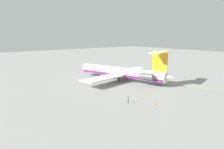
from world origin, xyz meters
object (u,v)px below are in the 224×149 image
object	(u,v)px
main_jetliner	(123,72)
safety_cone_wingtip	(106,68)
ground_crew_near_nose	(128,99)
ground_crew_near_tail	(122,67)
safety_cone_nose	(155,103)

from	to	relation	value
main_jetliner	safety_cone_wingtip	size ratio (longest dim) A/B	69.85
ground_crew_near_nose	safety_cone_wingtip	xyz separation A→B (m)	(44.94, -27.51, -0.87)
ground_crew_near_tail	safety_cone_nose	distance (m)	51.00
safety_cone_nose	ground_crew_near_nose	bearing A→B (deg)	43.47
main_jetliner	ground_crew_near_tail	bearing A→B (deg)	-55.62
safety_cone_nose	safety_cone_wingtip	distance (m)	54.75
ground_crew_near_nose	safety_cone_wingtip	distance (m)	52.70
main_jetliner	safety_cone_nose	size ratio (longest dim) A/B	69.85
safety_cone_nose	safety_cone_wingtip	size ratio (longest dim) A/B	1.00
ground_crew_near_tail	safety_cone_nose	xyz separation A→B (m)	(-42.99, 27.44, -0.80)
main_jetliner	safety_cone_nose	world-z (taller)	main_jetliner
ground_crew_near_nose	ground_crew_near_tail	distance (m)	49.82
ground_crew_near_nose	ground_crew_near_tail	size ratio (longest dim) A/B	1.07
main_jetliner	ground_crew_near_nose	bearing A→B (deg)	125.69
ground_crew_near_tail	safety_cone_wingtip	xyz separation A→B (m)	(6.70, 4.43, -0.80)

